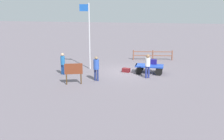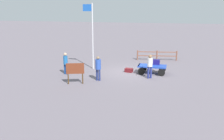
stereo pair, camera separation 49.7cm
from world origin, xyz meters
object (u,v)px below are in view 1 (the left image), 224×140
suitcase_tan (153,62)px  worker_trailing (96,66)px  worker_supervisor (63,62)px  worker_lead (148,64)px  flagpole (88,32)px  signboard (74,70)px  suitcase_navy (126,70)px  luggage_cart (149,67)px

suitcase_tan → worker_trailing: bearing=41.1°
worker_trailing → worker_supervisor: bearing=-21.1°
worker_lead → flagpole: size_ratio=0.33×
worker_trailing → signboard: size_ratio=1.22×
suitcase_tan → signboard: bearing=41.6°
worker_trailing → signboard: 1.65m
suitcase_navy → worker_lead: size_ratio=0.38×
worker_supervisor → signboard: size_ratio=1.17×
luggage_cart → worker_supervisor: worker_supervisor is taller
suitcase_navy → worker_lead: bearing=141.3°
suitcase_navy → worker_trailing: 3.33m
worker_lead → flagpole: 5.52m
luggage_cart → suitcase_tan: 0.63m
luggage_cart → worker_lead: size_ratio=1.24×
luggage_cart → flagpole: 5.48m
worker_supervisor → worker_trailing: bearing=158.9°
suitcase_navy → worker_lead: worker_lead is taller
worker_trailing → worker_supervisor: worker_trailing is taller
luggage_cart → signboard: size_ratio=1.52×
worker_lead → flagpole: bearing=-20.8°
worker_supervisor → signboard: bearing=126.4°
suitcase_tan → flagpole: (5.14, -0.04, 2.18)m
flagpole → worker_supervisor: bearing=57.4°
worker_lead → suitcase_tan: bearing=-100.2°
suitcase_tan → worker_lead: worker_lead is taller
worker_trailing → suitcase_navy: bearing=-120.2°
worker_supervisor → flagpole: flagpole is taller
suitcase_tan → flagpole: size_ratio=0.10×
suitcase_tan → worker_supervisor: bearing=17.9°
worker_lead → suitcase_navy: bearing=-38.7°
worker_lead → worker_trailing: size_ratio=1.01×
suitcase_navy → signboard: 4.89m
worker_trailing → signboard: worker_trailing is taller
signboard → flagpole: bearing=-86.5°
worker_lead → luggage_cart: bearing=-91.1°
suitcase_navy → signboard: size_ratio=0.47×
suitcase_navy → flagpole: 4.23m
luggage_cart → worker_lead: 1.47m
luggage_cart → flagpole: (4.84, -0.47, 2.53)m
suitcase_navy → luggage_cart: bearing=179.6°
worker_trailing → luggage_cart: bearing=-140.5°
signboard → worker_supervisor: bearing=-53.6°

